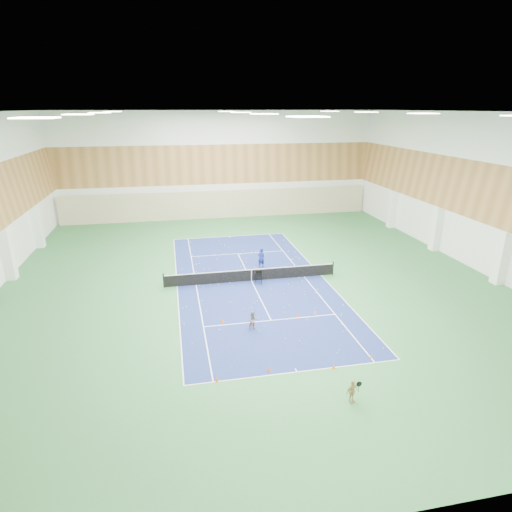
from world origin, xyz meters
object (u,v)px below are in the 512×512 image
(child_apron, at_px, (352,391))
(tennis_net, at_px, (251,274))
(coach, at_px, (261,258))
(child_court, at_px, (253,320))
(ball_cart, at_px, (259,278))

(child_apron, bearing_deg, tennis_net, 77.16)
(coach, bearing_deg, child_court, 54.54)
(child_court, xyz_separation_m, ball_cart, (1.70, 6.68, -0.15))
(child_court, bearing_deg, child_apron, -73.41)
(ball_cart, bearing_deg, child_court, -90.49)
(child_apron, relative_size, ball_cart, 1.16)
(coach, height_order, ball_cart, coach)
(coach, distance_m, ball_cart, 3.39)
(coach, height_order, child_court, coach)
(coach, distance_m, child_apron, 17.15)
(tennis_net, distance_m, ball_cart, 0.73)
(child_court, relative_size, child_apron, 1.13)
(tennis_net, xyz_separation_m, child_court, (-1.29, -7.28, 0.06))
(child_court, bearing_deg, tennis_net, 74.05)
(coach, xyz_separation_m, child_court, (-2.59, -9.93, -0.24))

